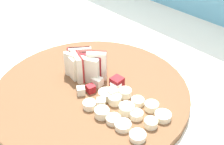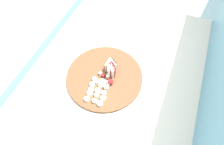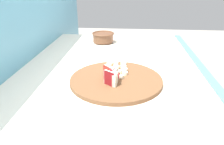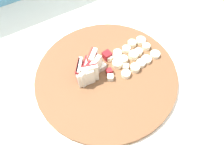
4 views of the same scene
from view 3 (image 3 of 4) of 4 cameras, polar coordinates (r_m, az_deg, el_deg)
tile_backsplash at (r=1.17m, az=-23.23°, el=-8.56°), size 2.40×0.04×1.41m
cutting_board at (r=0.88m, az=1.11°, el=-1.98°), size 0.38×0.38×0.02m
apple_wedge_fan at (r=0.83m, az=-0.15°, el=-1.09°), size 0.08×0.06×0.06m
apple_dice_pile at (r=0.89m, az=0.29°, el=-0.36°), size 0.08×0.09×0.02m
banana_slice_rows at (r=0.95m, az=1.16°, el=1.14°), size 0.14×0.10×0.02m
ceramic_bowl at (r=1.41m, az=-2.39°, el=9.52°), size 0.14×0.14×0.07m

